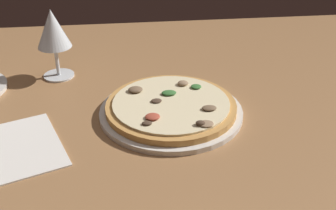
% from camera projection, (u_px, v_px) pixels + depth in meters
% --- Properties ---
extents(dining_table, '(1.50, 1.10, 0.04)m').
position_uv_depth(dining_table, '(165.00, 134.00, 0.79)').
color(dining_table, '#996B42').
rests_on(dining_table, ground).
extents(pizza_main, '(0.27, 0.27, 0.03)m').
position_uv_depth(pizza_main, '(171.00, 108.00, 0.81)').
color(pizza_main, silver).
rests_on(pizza_main, dining_table).
extents(wine_glass_near, '(0.07, 0.07, 0.15)m').
position_uv_depth(wine_glass_near, '(53.00, 31.00, 0.90)').
color(wine_glass_near, silver).
rests_on(wine_glass_near, dining_table).
extents(paper_menu, '(0.16, 0.20, 0.00)m').
position_uv_depth(paper_menu, '(25.00, 146.00, 0.72)').
color(paper_menu, white).
rests_on(paper_menu, dining_table).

